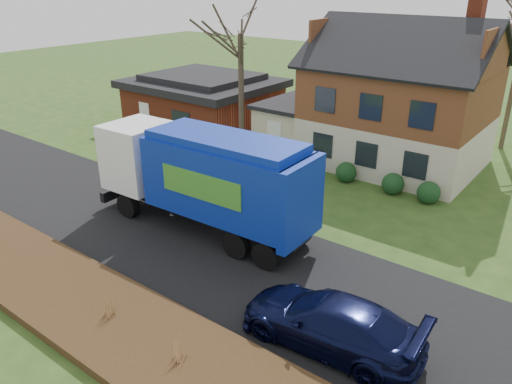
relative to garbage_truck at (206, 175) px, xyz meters
The scene contains 11 objects.
ground 2.93m from the garbage_truck, 54.54° to the right, with size 120.00×120.00×0.00m, color #284717.
road 2.92m from the garbage_truck, 54.54° to the right, with size 80.00×7.00×0.02m, color black.
mulch_verge 7.01m from the garbage_truck, 82.27° to the right, with size 80.00×3.50×0.30m, color black.
main_house 12.97m from the garbage_truck, 79.36° to the left, with size 12.95×8.95×9.26m.
ranch_house 16.19m from the garbage_truck, 133.39° to the left, with size 9.80×8.20×3.70m.
garbage_truck is the anchor object (origin of this frame).
silver_sedan 3.93m from the garbage_truck, 139.25° to the left, with size 1.72×4.94×1.63m, color #B7BAC0.
navy_wagon 8.58m from the garbage_truck, 22.42° to the right, with size 2.22×5.45×1.58m, color black.
tree_front_west 9.76m from the garbage_truck, 118.19° to the left, with size 3.40×3.40×10.10m.
grass_clump_mid 6.97m from the garbage_truck, 74.51° to the right, with size 0.31×0.25×0.85m.
grass_clump_east 8.41m from the garbage_truck, 52.60° to the right, with size 0.31×0.25×0.77m.
Camera 1 is at (12.30, -12.58, 10.03)m, focal length 35.00 mm.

